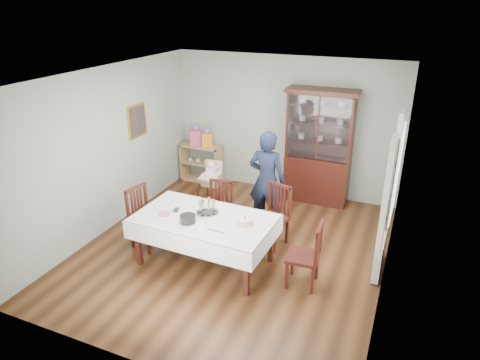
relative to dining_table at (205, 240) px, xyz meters
The scene contains 25 objects.
floor 0.68m from the dining_table, 64.18° to the left, with size 5.00×5.00×0.00m, color #593319.
room_shell 1.69m from the dining_table, 76.80° to the left, with size 5.00×5.00×5.00m.
dining_table is the anchor object (origin of this frame).
china_cabinet 3.02m from the dining_table, 70.22° to the left, with size 1.30×0.48×2.18m.
sideboard 3.16m from the dining_table, 118.47° to the left, with size 0.90×0.38×0.80m.
picture_frame 2.68m from the dining_table, 146.67° to the left, with size 0.04×0.48×0.58m, color gold.
window 2.84m from the dining_table, 18.01° to the left, with size 0.04×1.02×1.22m, color white.
curtain_left 2.63m from the dining_table, ahead, with size 0.07×0.30×1.55m, color silver.
curtain_right 2.99m from the dining_table, 30.60° to the left, with size 0.07×0.30×1.55m, color silver.
radiator 2.53m from the dining_table, 18.43° to the left, with size 0.10×0.80×0.55m, color white.
chair_far_left 0.87m from the dining_table, 102.49° to the left, with size 0.46×0.46×0.91m.
chair_far_right 1.17m from the dining_table, 50.62° to the left, with size 0.55×0.55×0.99m.
chair_end_left 1.08m from the dining_table, behind, with size 0.52×0.52×0.98m.
chair_end_right 1.49m from the dining_table, ahead, with size 0.45×0.45×0.95m.
woman 1.55m from the dining_table, 72.10° to the left, with size 0.63×0.41×1.72m, color black.
high_chair 1.74m from the dining_table, 112.76° to the left, with size 0.44×0.44×0.97m.
champagne_tray 0.46m from the dining_table, 96.62° to the left, with size 0.33×0.33×0.20m.
birthday_cake 0.75m from the dining_table, ahead, with size 0.27×0.27×0.19m.
plate_stack_dark 0.50m from the dining_table, 125.13° to the right, with size 0.22×0.22×0.11m, color black.
plate_stack_white 0.52m from the dining_table, 66.16° to the right, with size 0.19×0.19×0.08m, color white.
napkin_stack 0.71m from the dining_table, 166.11° to the right, with size 0.15×0.15×0.02m, color #DB5079.
cutlery 0.65m from the dining_table, behind, with size 0.11×0.16×0.01m, color silver, non-canonical shape.
cake_knife 0.58m from the dining_table, 41.99° to the right, with size 0.26×0.02×0.01m, color silver.
gift_bag_pink 3.26m from the dining_table, 120.36° to the left, with size 0.27×0.22×0.43m.
gift_bag_orange 3.13m from the dining_table, 116.02° to the left, with size 0.26×0.22×0.40m.
Camera 1 is at (2.35, -5.29, 3.68)m, focal length 32.00 mm.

